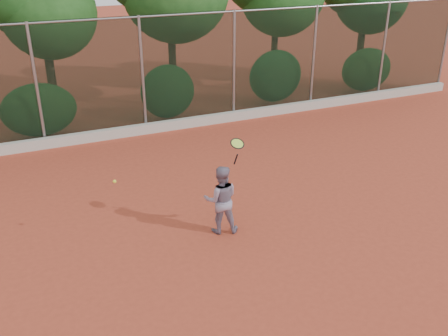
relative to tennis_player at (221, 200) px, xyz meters
name	(u,v)px	position (x,y,z in m)	size (l,w,h in m)	color
ground	(245,245)	(0.20, -0.70, -0.72)	(80.00, 80.00, 0.00)	#AE4029
concrete_curb	(148,128)	(0.20, 6.12, -0.57)	(24.00, 0.20, 0.30)	#B9B6AB
tennis_player	(221,200)	(0.00, 0.00, 0.00)	(0.70, 0.55, 1.44)	gray
chainlink_fence	(142,72)	(0.20, 6.30, 1.14)	(24.09, 0.09, 3.50)	black
tennis_racket	(237,145)	(0.28, -0.13, 1.17)	(0.28, 0.27, 0.56)	black
tennis_ball_in_flight	(115,181)	(-2.01, 0.28, 0.68)	(0.07, 0.07, 0.07)	#ECF136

